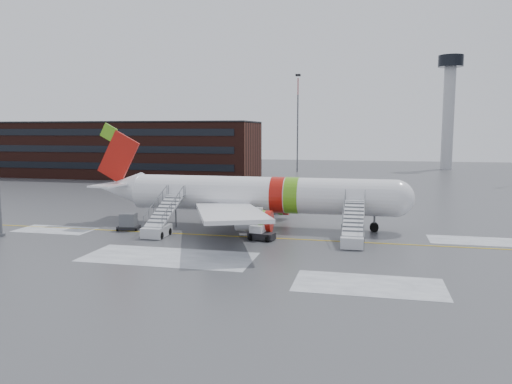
% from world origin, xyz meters
% --- Properties ---
extents(ground, '(260.00, 260.00, 0.00)m').
position_xyz_m(ground, '(0.00, 0.00, 0.00)').
color(ground, '#494C4F').
rests_on(ground, ground).
extents(airliner, '(35.03, 32.97, 11.18)m').
position_xyz_m(airliner, '(-2.47, 4.51, 3.42)').
color(airliner, white).
rests_on(airliner, ground).
extents(airstair_fwd, '(2.05, 7.70, 3.48)m').
position_xyz_m(airstair_fwd, '(8.54, -2.02, 1.06)').
color(airstair_fwd, silver).
rests_on(airstair_fwd, ground).
extents(airstair_aft, '(2.05, 7.70, 3.48)m').
position_xyz_m(airstair_aft, '(-10.28, -2.02, 1.06)').
color(airstair_aft, '#BABDC2').
rests_on(airstair_aft, ground).
extents(pushback_tug, '(2.65, 2.21, 1.39)m').
position_xyz_m(pushback_tug, '(-0.09, -1.95, 0.61)').
color(pushback_tug, black).
rests_on(pushback_tug, ground).
extents(uld_container, '(2.41, 1.94, 1.77)m').
position_xyz_m(uld_container, '(-14.48, -0.39, 0.83)').
color(uld_container, black).
rests_on(uld_container, ground).
extents(terminal_building, '(62.00, 16.11, 12.30)m').
position_xyz_m(terminal_building, '(-45.00, 54.98, 6.20)').
color(terminal_building, '#3F1E16').
rests_on(terminal_building, ground).
extents(control_tower, '(6.40, 6.40, 30.00)m').
position_xyz_m(control_tower, '(30.00, 95.00, 18.75)').
color(control_tower, '#B2B5BA').
rests_on(control_tower, ground).
extents(light_mast_far_n, '(1.20, 1.20, 24.25)m').
position_xyz_m(light_mast_far_n, '(-8.00, 78.00, 13.84)').
color(light_mast_far_n, '#595B60').
rests_on(light_mast_far_n, ground).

